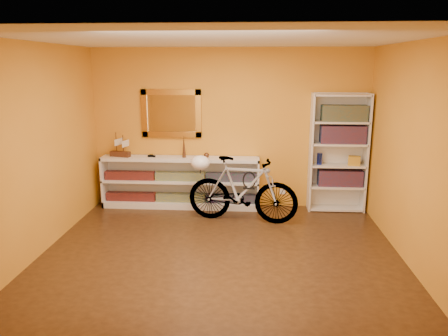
# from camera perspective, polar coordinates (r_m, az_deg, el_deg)

# --- Properties ---
(floor) EXTENTS (4.50, 4.00, 0.01)m
(floor) POSITION_cam_1_polar(r_m,az_deg,el_deg) (5.55, -0.50, -11.35)
(floor) COLOR #301C0D
(floor) RESTS_ON ground
(ceiling) EXTENTS (4.50, 4.00, 0.01)m
(ceiling) POSITION_cam_1_polar(r_m,az_deg,el_deg) (5.04, -0.56, 16.68)
(ceiling) COLOR silver
(ceiling) RESTS_ON ground
(back_wall) EXTENTS (4.50, 0.01, 2.60)m
(back_wall) POSITION_cam_1_polar(r_m,az_deg,el_deg) (7.11, 0.72, 5.19)
(back_wall) COLOR orange
(back_wall) RESTS_ON ground
(left_wall) EXTENTS (0.01, 4.00, 2.60)m
(left_wall) POSITION_cam_1_polar(r_m,az_deg,el_deg) (5.76, -23.50, 2.12)
(left_wall) COLOR orange
(left_wall) RESTS_ON ground
(right_wall) EXTENTS (0.01, 4.00, 2.60)m
(right_wall) POSITION_cam_1_polar(r_m,az_deg,el_deg) (5.45, 23.84, 1.49)
(right_wall) COLOR orange
(right_wall) RESTS_ON ground
(gilt_mirror) EXTENTS (0.98, 0.06, 0.78)m
(gilt_mirror) POSITION_cam_1_polar(r_m,az_deg,el_deg) (7.15, -6.97, 7.17)
(gilt_mirror) COLOR #9A651C
(gilt_mirror) RESTS_ON back_wall
(wall_socket) EXTENTS (0.09, 0.02, 0.09)m
(wall_socket) POSITION_cam_1_polar(r_m,az_deg,el_deg) (7.32, 7.74, -3.10)
(wall_socket) COLOR silver
(wall_socket) RESTS_ON back_wall
(console_unit) EXTENTS (2.60, 0.35, 0.85)m
(console_unit) POSITION_cam_1_polar(r_m,az_deg,el_deg) (7.19, -5.77, -1.90)
(console_unit) COLOR silver
(console_unit) RESTS_ON floor
(cd_row_lower) EXTENTS (2.50, 0.13, 0.14)m
(cd_row_lower) POSITION_cam_1_polar(r_m,az_deg,el_deg) (7.24, -5.75, -3.89)
(cd_row_lower) COLOR black
(cd_row_lower) RESTS_ON console_unit
(cd_row_upper) EXTENTS (2.50, 0.13, 0.14)m
(cd_row_upper) POSITION_cam_1_polar(r_m,az_deg,el_deg) (7.14, -5.82, -1.10)
(cd_row_upper) COLOR navy
(cd_row_upper) RESTS_ON console_unit
(model_ship) EXTENTS (0.36, 0.21, 0.40)m
(model_ship) POSITION_cam_1_polar(r_m,az_deg,el_deg) (7.29, -13.62, 3.03)
(model_ship) COLOR #3A1E10
(model_ship) RESTS_ON console_unit
(toy_car) EXTENTS (0.00, 0.00, 0.00)m
(toy_car) POSITION_cam_1_polar(r_m,az_deg,el_deg) (7.18, -9.53, 1.46)
(toy_car) COLOR black
(toy_car) RESTS_ON console_unit
(bronze_ornament) EXTENTS (0.06, 0.06, 0.37)m
(bronze_ornament) POSITION_cam_1_polar(r_m,az_deg,el_deg) (7.04, -5.32, 2.86)
(bronze_ornament) COLOR #502F1B
(bronze_ornament) RESTS_ON console_unit
(decorative_orb) EXTENTS (0.09, 0.09, 0.09)m
(decorative_orb) POSITION_cam_1_polar(r_m,az_deg,el_deg) (7.02, -2.33, 1.71)
(decorative_orb) COLOR #502F1B
(decorative_orb) RESTS_ON console_unit
(bookcase) EXTENTS (0.90, 0.30, 1.90)m
(bookcase) POSITION_cam_1_polar(r_m,az_deg,el_deg) (7.13, 14.87, 1.91)
(bookcase) COLOR silver
(bookcase) RESTS_ON floor
(book_row_a) EXTENTS (0.70, 0.22, 0.26)m
(book_row_a) POSITION_cam_1_polar(r_m,az_deg,el_deg) (7.23, 15.07, -1.25)
(book_row_a) COLOR maroon
(book_row_a) RESTS_ON bookcase
(book_row_b) EXTENTS (0.70, 0.22, 0.28)m
(book_row_b) POSITION_cam_1_polar(r_m,az_deg,el_deg) (7.08, 15.41, 4.31)
(book_row_b) COLOR maroon
(book_row_b) RESTS_ON bookcase
(book_row_c) EXTENTS (0.70, 0.22, 0.25)m
(book_row_c) POSITION_cam_1_polar(r_m,az_deg,el_deg) (7.04, 15.58, 7.00)
(book_row_c) COLOR #174C53
(book_row_c) RESTS_ON bookcase
(travel_mug) EXTENTS (0.08, 0.08, 0.19)m
(travel_mug) POSITION_cam_1_polar(r_m,az_deg,el_deg) (7.08, 12.51, 1.20)
(travel_mug) COLOR navy
(travel_mug) RESTS_ON bookcase
(red_tin) EXTENTS (0.15, 0.15, 0.19)m
(red_tin) POSITION_cam_1_polar(r_m,az_deg,el_deg) (7.03, 13.51, 6.88)
(red_tin) COLOR maroon
(red_tin) RESTS_ON bookcase
(yellow_bag) EXTENTS (0.21, 0.17, 0.15)m
(yellow_bag) POSITION_cam_1_polar(r_m,az_deg,el_deg) (7.16, 16.84, 0.92)
(yellow_bag) COLOR gold
(yellow_bag) RESTS_ON bookcase
(bicycle) EXTENTS (0.70, 1.75, 1.00)m
(bicycle) POSITION_cam_1_polar(r_m,az_deg,el_deg) (6.48, 2.45, -2.86)
(bicycle) COLOR silver
(bicycle) RESTS_ON floor
(helmet) EXTENTS (0.29, 0.28, 0.22)m
(helmet) POSITION_cam_1_polar(r_m,az_deg,el_deg) (6.53, -3.15, 0.71)
(helmet) COLOR white
(helmet) RESTS_ON bicycle
(u_lock) EXTENTS (0.20, 0.02, 0.20)m
(u_lock) POSITION_cam_1_polar(r_m,az_deg,el_deg) (6.42, 3.35, -1.63)
(u_lock) COLOR black
(u_lock) RESTS_ON bicycle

